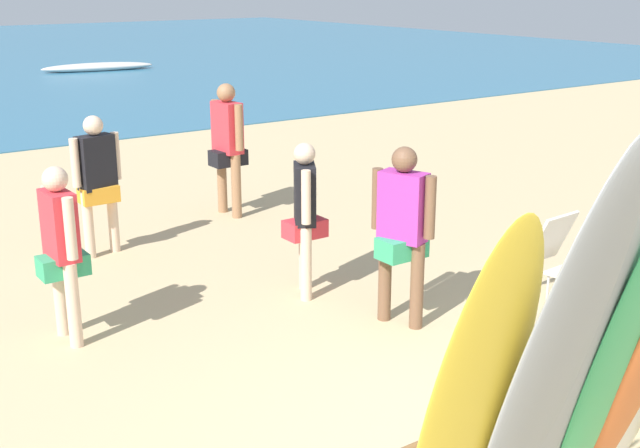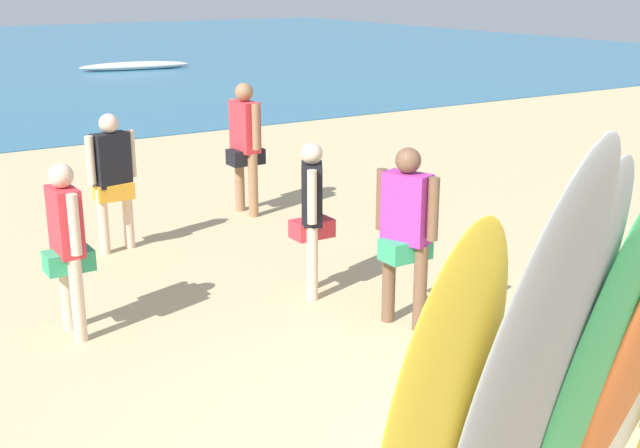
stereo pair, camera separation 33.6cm
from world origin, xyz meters
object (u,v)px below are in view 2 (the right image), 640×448
at_px(beachgoer_strolling, 112,173).
at_px(surfboard_rack, 520,417).
at_px(beachgoer_photographing, 312,209).
at_px(surfboard_yellow_0, 435,421).
at_px(distant_boat, 135,66).
at_px(beachgoer_near_rack, 67,238).
at_px(beachgoer_midbeach, 406,226).
at_px(beach_chair_red, 575,259).
at_px(beachgoer_by_water, 245,140).
at_px(surfboard_grey_1, 519,377).
at_px(surfboard_grey_2, 552,372).
at_px(surfboard_green_3, 596,364).

bearing_deg(beachgoer_strolling, surfboard_rack, 84.91).
height_order(beachgoer_photographing, beachgoer_strolling, beachgoer_strolling).
bearing_deg(surfboard_yellow_0, surfboard_rack, 27.60).
bearing_deg(distant_boat, surfboard_yellow_0, -106.79).
height_order(beachgoer_near_rack, beachgoer_photographing, beachgoer_near_rack).
distance_m(beachgoer_midbeach, beach_chair_red, 1.82).
xyz_separation_m(beachgoer_by_water, beachgoer_midbeach, (-0.48, -3.96, -0.05)).
distance_m(surfboard_grey_1, beach_chair_red, 4.23).
relative_size(surfboard_grey_2, distant_boat, 0.63).
distance_m(surfboard_grey_2, beachgoer_strolling, 6.24).
relative_size(beachgoer_near_rack, beachgoer_photographing, 1.01).
relative_size(beach_chair_red, distant_boat, 0.22).
bearing_deg(surfboard_grey_1, surfboard_rack, 39.75).
height_order(surfboard_yellow_0, surfboard_green_3, surfboard_green_3).
distance_m(beachgoer_by_water, distant_boat, 18.05).
bearing_deg(beachgoer_by_water, beachgoer_near_rack, 127.34).
relative_size(surfboard_grey_2, beachgoer_by_water, 1.37).
bearing_deg(surfboard_grey_2, beach_chair_red, 36.40).
xyz_separation_m(surfboard_rack, beachgoer_by_water, (1.37, 6.23, 0.52)).
relative_size(surfboard_grey_2, surfboard_green_3, 1.02).
height_order(surfboard_grey_1, beachgoer_strolling, surfboard_grey_1).
xyz_separation_m(surfboard_rack, beachgoer_midbeach, (0.89, 2.27, 0.47)).
bearing_deg(surfboard_yellow_0, distant_boat, 75.93).
height_order(beachgoer_near_rack, beach_chair_red, beachgoer_near_rack).
relative_size(beachgoer_near_rack, beach_chair_red, 1.86).
bearing_deg(beachgoer_photographing, beachgoer_near_rack, 114.08).
bearing_deg(beachgoer_strolling, beachgoer_by_water, -174.32).
distance_m(surfboard_yellow_0, beachgoer_near_rack, 4.19).
bearing_deg(surfboard_grey_2, surfboard_rack, 50.21).
xyz_separation_m(surfboard_green_3, beachgoer_strolling, (-0.43, 6.26, -0.21)).
bearing_deg(beachgoer_by_water, surfboard_green_3, 164.11).
relative_size(beachgoer_by_water, beachgoer_strolling, 1.09).
distance_m(beachgoer_near_rack, beachgoer_by_water, 3.98).
relative_size(beachgoer_photographing, beach_chair_red, 1.84).
bearing_deg(beachgoer_photographing, beachgoer_midbeach, -133.66).
xyz_separation_m(surfboard_rack, beachgoer_near_rack, (-1.64, 3.63, 0.42)).
distance_m(surfboard_rack, beachgoer_by_water, 6.40).
bearing_deg(distant_boat, surfboard_green_3, -104.59).
distance_m(surfboard_yellow_0, beachgoer_midbeach, 3.44).
distance_m(beachgoer_midbeach, beachgoer_strolling, 3.68).
xyz_separation_m(surfboard_grey_1, beachgoer_midbeach, (1.63, 2.92, -0.29)).
height_order(beachgoer_by_water, distant_boat, beachgoer_by_water).
distance_m(beachgoer_near_rack, beachgoer_photographing, 2.26).
distance_m(surfboard_green_3, beachgoer_midbeach, 3.06).
distance_m(surfboard_grey_2, surfboard_green_3, 0.31).
bearing_deg(surfboard_grey_2, distant_boat, 72.41).
relative_size(surfboard_green_3, beachgoer_photographing, 1.52).
relative_size(beachgoer_midbeach, distant_boat, 0.44).
height_order(surfboard_grey_1, beachgoer_near_rack, surfboard_grey_1).
bearing_deg(beachgoer_near_rack, beachgoer_by_water, -50.97).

